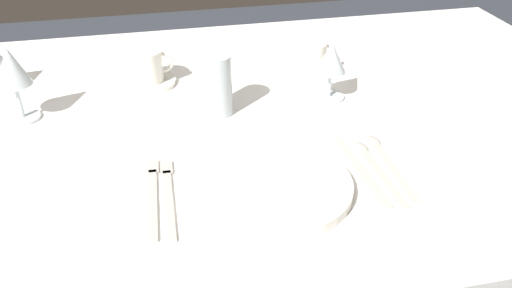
{
  "coord_description": "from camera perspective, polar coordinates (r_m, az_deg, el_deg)",
  "views": [
    {
      "loc": [
        -0.18,
        -1.01,
        1.3
      ],
      "look_at": [
        0.01,
        -0.16,
        0.76
      ],
      "focal_mm": 38.79,
      "sensor_mm": 36.0,
      "label": 1
    }
  ],
  "objects": [
    {
      "name": "saucer_right",
      "position": [
        1.37,
        5.6,
        7.53
      ],
      "size": [
        0.12,
        0.12,
        0.01
      ],
      "primitive_type": "cylinder",
      "color": "white",
      "rests_on": "dining_table"
    },
    {
      "name": "dining_table",
      "position": [
        1.21,
        -1.89,
        -0.34
      ],
      "size": [
        1.8,
        1.11,
        0.74
      ],
      "color": "white",
      "rests_on": "ground"
    },
    {
      "name": "coffee_cup_left",
      "position": [
        1.31,
        -11.38,
        7.94
      ],
      "size": [
        0.11,
        0.09,
        0.07
      ],
      "color": "white",
      "rests_on": "saucer_left"
    },
    {
      "name": "spoon_soup",
      "position": [
        1.03,
        12.0,
        -2.08
      ],
      "size": [
        0.03,
        0.21,
        0.01
      ],
      "color": "beige",
      "rests_on": "dining_table"
    },
    {
      "name": "drink_tumbler",
      "position": [
        1.16,
        -4.12,
        5.71
      ],
      "size": [
        0.07,
        0.07,
        0.13
      ],
      "color": "silver",
      "rests_on": "dining_table"
    },
    {
      "name": "fork_outer",
      "position": [
        0.94,
        -9.02,
        -5.12
      ],
      "size": [
        0.03,
        0.22,
        0.0
      ],
      "color": "beige",
      "rests_on": "dining_table"
    },
    {
      "name": "coffee_cup_right",
      "position": [
        1.36,
        5.76,
        9.03
      ],
      "size": [
        0.1,
        0.07,
        0.07
      ],
      "color": "white",
      "rests_on": "saucer_right"
    },
    {
      "name": "dinner_knife",
      "position": [
        1.0,
        10.75,
        -2.75
      ],
      "size": [
        0.02,
        0.23,
        0.0
      ],
      "color": "beige",
      "rests_on": "dining_table"
    },
    {
      "name": "spoon_dessert",
      "position": [
        1.05,
        13.2,
        -1.49
      ],
      "size": [
        0.03,
        0.22,
        0.01
      ],
      "color": "beige",
      "rests_on": "dining_table"
    },
    {
      "name": "dinner_plate",
      "position": [
        0.94,
        1.57,
        -4.32
      ],
      "size": [
        0.28,
        0.28,
        0.02
      ],
      "primitive_type": "cylinder",
      "color": "white",
      "rests_on": "dining_table"
    },
    {
      "name": "wine_glass_centre",
      "position": [
        1.21,
        -23.91,
        6.96
      ],
      "size": [
        0.07,
        0.07,
        0.16
      ],
      "color": "silver",
      "rests_on": "dining_table"
    },
    {
      "name": "wine_glass_left",
      "position": [
        1.21,
        7.76,
        8.46
      ],
      "size": [
        0.07,
        0.07,
        0.13
      ],
      "color": "silver",
      "rests_on": "dining_table"
    },
    {
      "name": "fork_inner",
      "position": [
        0.95,
        -10.59,
        -5.05
      ],
      "size": [
        0.03,
        0.22,
        0.0
      ],
      "color": "beige",
      "rests_on": "dining_table"
    },
    {
      "name": "saucer_left",
      "position": [
        1.33,
        -11.27,
        6.27
      ],
      "size": [
        0.14,
        0.14,
        0.01
      ],
      "primitive_type": "cylinder",
      "color": "white",
      "rests_on": "dining_table"
    }
  ]
}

